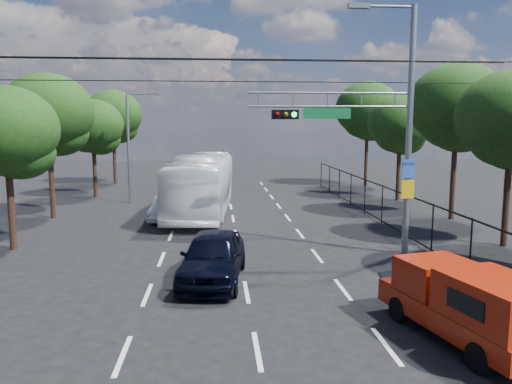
{
  "coord_description": "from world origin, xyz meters",
  "views": [
    {
      "loc": [
        -0.88,
        -10.68,
        5.1
      ],
      "look_at": [
        0.46,
        6.11,
        2.8
      ],
      "focal_mm": 35.0,
      "sensor_mm": 36.0,
      "label": 1
    }
  ],
  "objects": [
    {
      "name": "signal_mast",
      "position": [
        5.28,
        7.99,
        5.24
      ],
      "size": [
        6.43,
        0.39,
        9.5
      ],
      "color": "slate",
      "rests_on": "ground"
    },
    {
      "name": "red_pickup",
      "position": [
        4.94,
        0.13,
        0.96
      ],
      "size": [
        2.77,
        5.06,
        1.79
      ],
      "color": "black",
      "rests_on": "ground"
    },
    {
      "name": "tree_right_e",
      "position": [
        11.62,
        30.02,
        5.94
      ],
      "size": [
        5.28,
        5.28,
        8.58
      ],
      "color": "black",
      "rests_on": "ground"
    },
    {
      "name": "tree_right_c",
      "position": [
        11.82,
        15.02,
        5.73
      ],
      "size": [
        5.1,
        5.1,
        8.29
      ],
      "color": "black",
      "rests_on": "ground"
    },
    {
      "name": "navy_hatchback",
      "position": [
        -1.03,
        5.22,
        0.81
      ],
      "size": [
        2.52,
        4.98,
        1.63
      ],
      "primitive_type": "imported",
      "rotation": [
        0.0,
        0.0,
        -0.13
      ],
      "color": "black",
      "rests_on": "ground"
    },
    {
      "name": "tree_left_c",
      "position": [
        -9.78,
        17.02,
        5.4
      ],
      "size": [
        4.8,
        4.8,
        7.8
      ],
      "color": "black",
      "rests_on": "ground"
    },
    {
      "name": "tree_left_e",
      "position": [
        -9.58,
        33.02,
        5.53
      ],
      "size": [
        4.92,
        4.92,
        7.99
      ],
      "color": "black",
      "rests_on": "ground"
    },
    {
      "name": "tree_right_b",
      "position": [
        11.22,
        9.02,
        5.06
      ],
      "size": [
        4.5,
        4.5,
        7.31
      ],
      "color": "black",
      "rests_on": "ground"
    },
    {
      "name": "white_van",
      "position": [
        -3.54,
        15.95,
        0.63
      ],
      "size": [
        1.68,
        3.92,
        1.26
      ],
      "primitive_type": "imported",
      "rotation": [
        0.0,
        0.0,
        -0.09
      ],
      "color": "silver",
      "rests_on": "ground"
    },
    {
      "name": "utility_wires",
      "position": [
        0.0,
        8.83,
        7.23
      ],
      "size": [
        22.0,
        5.04,
        0.74
      ],
      "color": "black",
      "rests_on": "ground"
    },
    {
      "name": "ground",
      "position": [
        0.0,
        0.0,
        0.0
      ],
      "size": [
        120.0,
        120.0,
        0.0
      ],
      "primitive_type": "plane",
      "color": "black",
      "rests_on": "ground"
    },
    {
      "name": "streetlight_left",
      "position": [
        -6.33,
        22.0,
        3.94
      ],
      "size": [
        2.09,
        0.22,
        7.08
      ],
      "color": "slate",
      "rests_on": "ground"
    },
    {
      "name": "white_bus",
      "position": [
        -1.69,
        18.0,
        1.69
      ],
      "size": [
        3.82,
        12.3,
        3.37
      ],
      "primitive_type": "imported",
      "rotation": [
        0.0,
        0.0,
        -0.08
      ],
      "color": "silver",
      "rests_on": "ground"
    },
    {
      "name": "tree_left_b",
      "position": [
        -9.18,
        10.02,
        4.58
      ],
      "size": [
        4.08,
        4.08,
        6.63
      ],
      "color": "black",
      "rests_on": "ground"
    },
    {
      "name": "tree_left_d",
      "position": [
        -9.38,
        25.02,
        4.72
      ],
      "size": [
        4.2,
        4.2,
        6.83
      ],
      "color": "black",
      "rests_on": "ground"
    },
    {
      "name": "fence_right",
      "position": [
        7.6,
        12.17,
        1.03
      ],
      "size": [
        0.06,
        34.03,
        2.0
      ],
      "color": "black",
      "rests_on": "ground"
    },
    {
      "name": "lane_markings",
      "position": [
        -0.0,
        14.0,
        0.01
      ],
      "size": [
        6.12,
        38.0,
        0.01
      ],
      "color": "beige",
      "rests_on": "ground"
    },
    {
      "name": "tree_right_d",
      "position": [
        11.42,
        22.02,
        4.85
      ],
      "size": [
        4.32,
        4.32,
        7.02
      ],
      "color": "black",
      "rests_on": "ground"
    }
  ]
}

